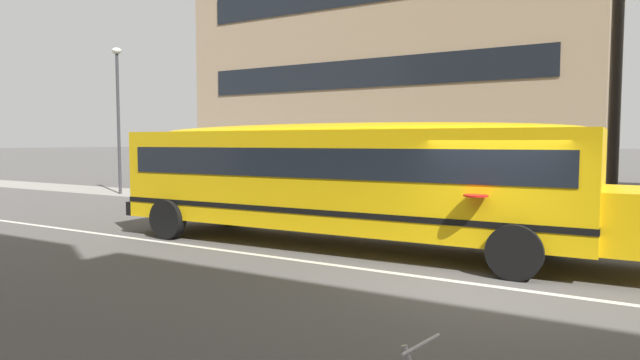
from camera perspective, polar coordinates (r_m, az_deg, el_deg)
The scene contains 6 objects.
ground_plane at distance 10.00m, azimuth 16.66°, elevation -10.47°, with size 400.00×400.00×0.00m, color #54514F.
sidewalk_far at distance 18.11m, azimuth 23.28°, elevation -4.12°, with size 120.00×3.00×0.01m, color gray.
lane_centreline at distance 10.00m, azimuth 16.66°, elevation -10.45°, with size 110.00×0.16×0.01m, color silver.
school_bus at distance 12.70m, azimuth 2.89°, elevation 0.65°, with size 13.05×3.10×2.90m.
street_lamp at distance 27.32m, azimuth -20.33°, elevation 7.67°, with size 0.44×0.44×6.80m.
apartment_block_far_left at distance 26.77m, azimuth 9.23°, elevation 16.46°, with size 17.22×9.98×16.50m.
Camera 1 is at (2.35, -9.39, 2.48)m, focal length 30.67 mm.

